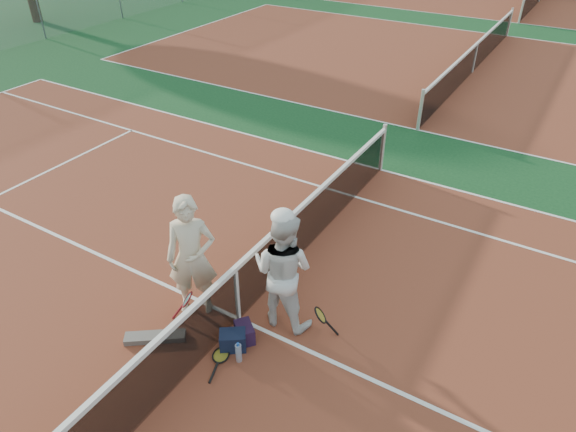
{
  "coord_description": "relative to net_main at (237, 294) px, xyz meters",
  "views": [
    {
      "loc": [
        3.51,
        -4.38,
        5.59
      ],
      "look_at": [
        0.0,
        1.44,
        1.05
      ],
      "focal_mm": 32.0,
      "sensor_mm": 36.0,
      "label": 1
    }
  ],
  "objects": [
    {
      "name": "player_a",
      "position": [
        -0.69,
        -0.12,
        0.48
      ],
      "size": [
        0.86,
        0.79,
        1.98
      ],
      "primitive_type": "imported",
      "rotation": [
        0.0,
        0.0,
        0.58
      ],
      "color": "beige",
      "rests_on": "ground"
    },
    {
      "name": "net_far_a",
      "position": [
        0.0,
        13.5,
        0.0
      ],
      "size": [
        0.1,
        10.98,
        1.02
      ],
      "primitive_type": null,
      "color": "black",
      "rests_on": "ground"
    },
    {
      "name": "racket_black_held",
      "position": [
        1.19,
        0.35,
        -0.26
      ],
      "size": [
        0.45,
        0.42,
        0.51
      ],
      "primitive_type": null,
      "rotation": [
        0.0,
        0.0,
        3.67
      ],
      "color": "black",
      "rests_on": "ground"
    },
    {
      "name": "racket_red",
      "position": [
        -0.63,
        -0.38,
        -0.25
      ],
      "size": [
        0.44,
        0.41,
        0.52
      ],
      "primitive_type": null,
      "rotation": [
        0.0,
        0.0,
        0.49
      ],
      "color": "maroon",
      "rests_on": "ground"
    },
    {
      "name": "player_b",
      "position": [
        0.57,
        0.36,
        0.43
      ],
      "size": [
        0.96,
        0.78,
        1.89
      ],
      "primitive_type": "imported",
      "rotation": [
        0.0,
        0.0,
        3.21
      ],
      "color": "silver",
      "rests_on": "ground"
    },
    {
      "name": "net_main",
      "position": [
        0.0,
        0.0,
        0.0
      ],
      "size": [
        0.1,
        10.98,
        1.02
      ],
      "primitive_type": null,
      "color": "black",
      "rests_on": "ground"
    },
    {
      "name": "net_cover_canvas",
      "position": [
        -0.79,
        -0.95,
        -0.46
      ],
      "size": [
        0.81,
        0.67,
        0.09
      ],
      "primitive_type": "cube",
      "rotation": [
        0.0,
        0.0,
        0.63
      ],
      "color": "#635E59",
      "rests_on": "ground"
    },
    {
      "name": "court_far_b",
      "position": [
        0.0,
        27.0,
        -0.51
      ],
      "size": [
        23.77,
        10.97,
        0.01
      ],
      "primitive_type": "cube",
      "color": "brown",
      "rests_on": "ground"
    },
    {
      "name": "court_main",
      "position": [
        0.0,
        0.0,
        -0.51
      ],
      "size": [
        23.77,
        10.97,
        0.01
      ],
      "primitive_type": "cube",
      "color": "brown",
      "rests_on": "ground"
    },
    {
      "name": "sports_bag_navy",
      "position": [
        0.26,
        -0.5,
        -0.37
      ],
      "size": [
        0.44,
        0.41,
        0.29
      ],
      "primitive_type": "cube",
      "rotation": [
        0.0,
        0.0,
        0.62
      ],
      "color": "black",
      "rests_on": "ground"
    },
    {
      "name": "court_far_a",
      "position": [
        0.0,
        13.5,
        -0.51
      ],
      "size": [
        23.77,
        10.97,
        0.01
      ],
      "primitive_type": "cube",
      "color": "brown",
      "rests_on": "ground"
    },
    {
      "name": "ground",
      "position": [
        0.0,
        0.0,
        -0.51
      ],
      "size": [
        130.0,
        130.0,
        0.0
      ],
      "primitive_type": "plane",
      "color": "#113E1C",
      "rests_on": "ground"
    },
    {
      "name": "water_bottle",
      "position": [
        0.47,
        -0.64,
        -0.36
      ],
      "size": [
        0.09,
        0.09,
        0.3
      ],
      "primitive_type": "cylinder",
      "color": "#C9E1FF",
      "rests_on": "ground"
    },
    {
      "name": "sports_bag_purple",
      "position": [
        0.31,
        -0.28,
        -0.37
      ],
      "size": [
        0.4,
        0.39,
        0.27
      ],
      "primitive_type": "cube",
      "rotation": [
        0.0,
        0.0,
        -0.68
      ],
      "color": "black",
      "rests_on": "ground"
    },
    {
      "name": "racket_spare",
      "position": [
        0.21,
        -0.72,
        -0.48
      ],
      "size": [
        0.44,
        0.66,
        0.05
      ],
      "primitive_type": null,
      "rotation": [
        0.0,
        0.0,
        1.89
      ],
      "color": "black",
      "rests_on": "ground"
    }
  ]
}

